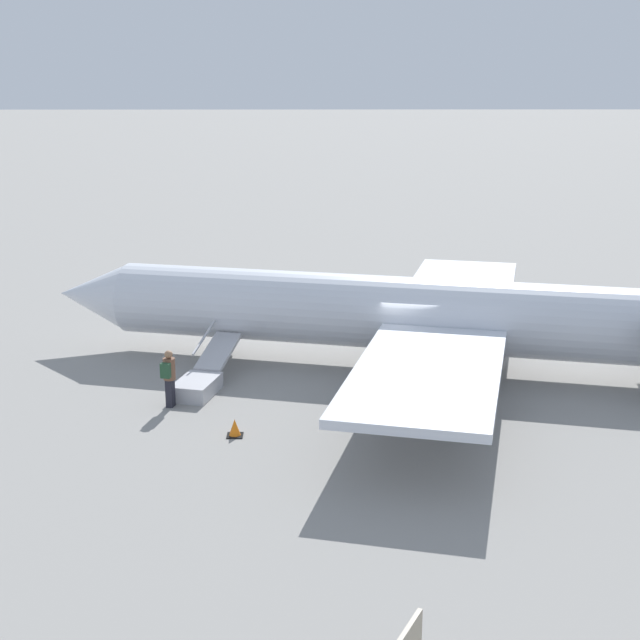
{
  "coord_description": "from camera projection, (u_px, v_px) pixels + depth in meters",
  "views": [
    {
      "loc": [
        3.47,
        28.54,
        9.33
      ],
      "look_at": [
        3.2,
        0.01,
        1.71
      ],
      "focal_mm": 50.0,
      "sensor_mm": 36.0,
      "label": 1
    }
  ],
  "objects": [
    {
      "name": "ground_plane",
      "position": [
        415.0,
        369.0,
        30.01
      ],
      "size": [
        600.0,
        600.0,
        0.0
      ],
      "primitive_type": "plane",
      "color": "gray"
    },
    {
      "name": "airplane_main",
      "position": [
        442.0,
        315.0,
        29.32
      ],
      "size": [
        26.33,
        20.16,
        6.44
      ],
      "rotation": [
        0.0,
        0.0,
        -0.25
      ],
      "color": "silver",
      "rests_on": "ground"
    },
    {
      "name": "boarding_stairs",
      "position": [
        201.0,
        379.0,
        27.78
      ],
      "size": [
        1.95,
        4.14,
        1.63
      ],
      "rotation": [
        0.0,
        0.0,
        -1.82
      ],
      "color": "#B2B2B7",
      "rests_on": "ground"
    },
    {
      "name": "passenger",
      "position": [
        169.0,
        375.0,
        26.22
      ],
      "size": [
        0.4,
        0.56,
        1.74
      ],
      "rotation": [
        0.0,
        0.0,
        -1.82
      ],
      "color": "#23232D",
      "rests_on": "ground"
    },
    {
      "name": "traffic_cone_near_stairs",
      "position": [
        235.0,
        428.0,
        24.24
      ],
      "size": [
        0.44,
        0.44,
        0.49
      ],
      "color": "black",
      "rests_on": "ground"
    }
  ]
}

